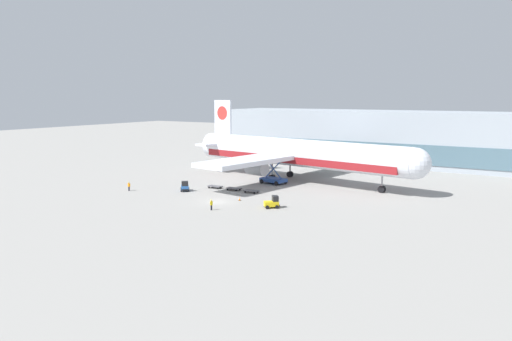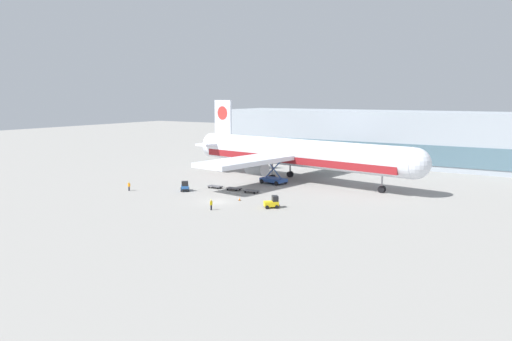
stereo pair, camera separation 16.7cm
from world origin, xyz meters
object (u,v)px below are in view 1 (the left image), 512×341
object	(u,v)px
baggage_dolly_second	(234,188)
baggage_dolly_third	(252,191)
ground_crew_near	(129,186)
traffic_cone_near	(240,199)
traffic_cone_far	(277,197)
baggage_tug_foreground	(185,187)
baggage_dolly_lead	(215,186)
scissor_lift_loader	(274,173)
ground_crew_far	(211,204)
baggage_tug_mid	(272,203)
airplane_main	(294,154)

from	to	relation	value
baggage_dolly_second	baggage_dolly_third	size ratio (longest dim) A/B	1.00
baggage_dolly_second	ground_crew_near	size ratio (longest dim) A/B	2.16
traffic_cone_near	traffic_cone_far	size ratio (longest dim) A/B	0.99
baggage_tug_foreground	ground_crew_near	world-z (taller)	baggage_tug_foreground
baggage_dolly_lead	traffic_cone_near	bearing A→B (deg)	-36.73
scissor_lift_loader	baggage_dolly_third	distance (m)	10.98
baggage_dolly_second	baggage_dolly_third	xyz separation A→B (m)	(4.23, -0.27, 0.00)
baggage_dolly_lead	baggage_dolly_third	world-z (taller)	same
baggage_dolly_second	ground_crew_near	xyz separation A→B (m)	(-16.71, -11.08, 0.63)
baggage_dolly_lead	baggage_dolly_third	bearing A→B (deg)	-3.75
ground_crew_far	traffic_cone_near	distance (m)	8.49
ground_crew_near	traffic_cone_far	size ratio (longest dim) A/B	2.56
baggage_dolly_third	traffic_cone_far	distance (m)	7.22
baggage_dolly_second	traffic_cone_near	world-z (taller)	traffic_cone_near
scissor_lift_loader	baggage_dolly_lead	xyz separation A→B (m)	(-7.15, -10.63, -1.74)
scissor_lift_loader	baggage_dolly_second	xyz separation A→B (m)	(-2.78, -10.48, -1.74)
baggage_dolly_lead	traffic_cone_near	size ratio (longest dim) A/B	5.57
baggage_tug_mid	baggage_dolly_third	world-z (taller)	baggage_tug_mid
airplane_main	baggage_dolly_lead	xyz separation A→B (m)	(-8.96, -16.13, -5.45)
baggage_tug_mid	scissor_lift_loader	bearing A→B (deg)	77.63
baggage_dolly_lead	traffic_cone_near	xyz separation A→B (m)	(10.59, -7.07, -0.06)
airplane_main	baggage_dolly_third	distance (m)	17.13
scissor_lift_loader	ground_crew_far	world-z (taller)	scissor_lift_loader
scissor_lift_loader	traffic_cone_near	size ratio (longest dim) A/B	8.39
baggage_dolly_lead	traffic_cone_near	distance (m)	12.74
baggage_tug_mid	traffic_cone_near	bearing A→B (deg)	123.97
baggage_dolly_lead	traffic_cone_far	distance (m)	15.64
baggage_dolly_lead	ground_crew_near	bearing A→B (deg)	-141.47
baggage_tug_mid	baggage_tug_foreground	bearing A→B (deg)	128.58
traffic_cone_near	baggage_dolly_lead	bearing A→B (deg)	146.27
baggage_tug_foreground	baggage_dolly_lead	distance (m)	6.28
baggage_tug_foreground	baggage_dolly_second	distance (m)	9.35
baggage_tug_foreground	baggage_dolly_third	bearing A→B (deg)	73.49
ground_crew_near	ground_crew_far	bearing A→B (deg)	-22.22
baggage_dolly_second	traffic_cone_near	xyz separation A→B (m)	(6.22, -7.23, -0.06)
ground_crew_far	traffic_cone_far	size ratio (longest dim) A/B	2.54
airplane_main	ground_crew_near	distance (m)	34.77
baggage_tug_mid	ground_crew_far	size ratio (longest dim) A/B	1.61
baggage_dolly_lead	airplane_main	bearing A→B (deg)	57.94
ground_crew_far	ground_crew_near	bearing A→B (deg)	84.81
airplane_main	scissor_lift_loader	world-z (taller)	airplane_main
baggage_tug_mid	ground_crew_near	size ratio (longest dim) A/B	1.60
airplane_main	baggage_tug_foreground	size ratio (longest dim) A/B	20.84
baggage_dolly_lead	traffic_cone_far	world-z (taller)	traffic_cone_far
traffic_cone_near	baggage_tug_foreground	bearing A→B (deg)	173.18
baggage_tug_foreground	ground_crew_far	distance (m)	17.22
airplane_main	baggage_tug_foreground	bearing A→B (deg)	-110.59
baggage_tug_foreground	traffic_cone_near	xyz separation A→B (m)	(13.70, -1.64, -0.55)
baggage_tug_foreground	ground_crew_far	size ratio (longest dim) A/B	1.62
scissor_lift_loader	baggage_tug_mid	bearing A→B (deg)	-51.79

